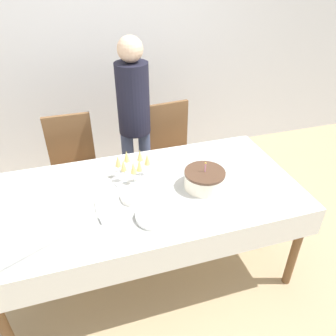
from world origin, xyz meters
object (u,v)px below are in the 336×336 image
object	(u,v)px
birthday_cake	(204,179)
plate_stack_dessert	(135,196)
champagne_tray	(133,167)
plate_stack_main	(155,215)
dining_chair_far_left	(74,165)
dining_chair_far_right	(172,150)
person_standing	(134,112)

from	to	relation	value
birthday_cake	plate_stack_dessert	xyz separation A→B (m)	(-0.48, 0.02, -0.05)
birthday_cake	champagne_tray	size ratio (longest dim) A/B	0.94
plate_stack_main	plate_stack_dessert	xyz separation A→B (m)	(-0.08, 0.22, -0.00)
dining_chair_far_left	plate_stack_main	world-z (taller)	dining_chair_far_left
dining_chair_far_right	plate_stack_dessert	distance (m)	1.07
dining_chair_far_right	champagne_tray	world-z (taller)	dining_chair_far_right
plate_stack_main	plate_stack_dessert	bearing A→B (deg)	108.84
birthday_cake	plate_stack_main	size ratio (longest dim) A/B	1.17
champagne_tray	plate_stack_dessert	world-z (taller)	champagne_tray
dining_chair_far_right	champagne_tray	bearing A→B (deg)	-127.34
champagne_tray	plate_stack_dessert	size ratio (longest dim) A/B	1.57
birthday_cake	plate_stack_dessert	bearing A→B (deg)	178.18
person_standing	dining_chair_far_right	bearing A→B (deg)	-6.59
dining_chair_far_left	birthday_cake	bearing A→B (deg)	-46.83
dining_chair_far_left	person_standing	distance (m)	0.71
birthday_cake	plate_stack_main	bearing A→B (deg)	-152.95
dining_chair_far_right	plate_stack_dessert	bearing A→B (deg)	-121.33
birthday_cake	person_standing	bearing A→B (deg)	106.34
plate_stack_dessert	plate_stack_main	bearing A→B (deg)	-71.16
plate_stack_main	person_standing	xyz separation A→B (m)	(0.13, 1.15, 0.17)
birthday_cake	person_standing	size ratio (longest dim) A/B	0.17
dining_chair_far_right	person_standing	size ratio (longest dim) A/B	0.61
dining_chair_far_right	birthday_cake	world-z (taller)	dining_chair_far_right
dining_chair_far_right	champagne_tray	xyz separation A→B (m)	(-0.50, -0.66, 0.32)
person_standing	plate_stack_dessert	bearing A→B (deg)	-102.38
dining_chair_far_right	person_standing	bearing A→B (deg)	173.41
plate_stack_dessert	birthday_cake	bearing A→B (deg)	-1.82
dining_chair_far_left	person_standing	world-z (taller)	person_standing
plate_stack_dessert	person_standing	world-z (taller)	person_standing
champagne_tray	dining_chair_far_left	bearing A→B (deg)	121.88
plate_stack_main	plate_stack_dessert	world-z (taller)	plate_stack_main
person_standing	plate_stack_main	bearing A→B (deg)	-96.36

